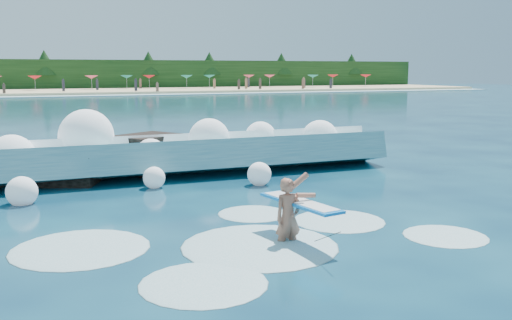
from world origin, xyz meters
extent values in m
plane|color=#071F38|center=(0.00, 0.00, 0.00)|extent=(200.00, 200.00, 0.00)
cube|color=tan|center=(0.00, 78.00, 0.20)|extent=(140.00, 20.00, 0.40)
cube|color=silver|center=(0.00, 67.00, 0.04)|extent=(140.00, 5.00, 0.08)
cube|color=black|center=(0.00, 88.00, 2.50)|extent=(140.00, 4.00, 5.00)
cube|color=teal|center=(-1.15, 7.32, 0.46)|extent=(18.49, 2.81, 1.54)
cube|color=white|center=(-1.15, 8.12, 0.92)|extent=(18.49, 1.30, 0.72)
cube|color=black|center=(-2.53, 7.05, 0.36)|extent=(2.25, 2.03, 1.02)
cube|color=black|center=(0.17, 8.25, 0.50)|extent=(2.59, 2.46, 1.43)
imported|color=#A5644D|center=(0.98, -0.88, 0.51)|extent=(0.60, 0.43, 1.56)
cube|color=blue|center=(1.26, -0.83, 0.78)|extent=(0.84, 2.19, 0.05)
cube|color=white|center=(1.26, -0.83, 0.80)|extent=(0.72, 2.00, 0.05)
cylinder|color=black|center=(1.16, -2.08, 0.45)|extent=(0.01, 0.91, 0.43)
sphere|color=white|center=(-3.99, 7.26, 0.81)|extent=(1.38, 1.38, 1.38)
sphere|color=white|center=(-1.81, 7.93, 1.28)|extent=(1.73, 1.73, 1.73)
sphere|color=white|center=(0.01, 7.01, 0.74)|extent=(0.99, 0.99, 0.99)
sphere|color=white|center=(2.07, 7.44, 1.08)|extent=(1.37, 1.37, 1.37)
sphere|color=white|center=(4.12, 7.90, 1.00)|extent=(1.11, 1.11, 1.11)
sphere|color=white|center=(6.20, 7.34, 0.92)|extent=(1.32, 1.32, 1.32)
sphere|color=white|center=(-3.78, 4.71, 0.31)|extent=(0.78, 0.78, 0.78)
sphere|color=white|center=(-0.26, 5.38, 0.30)|extent=(0.64, 0.64, 0.64)
sphere|color=white|center=(2.68, 4.60, 0.33)|extent=(0.71, 0.71, 0.71)
ellipsoid|color=silver|center=(0.40, -0.82, 0.00)|extent=(3.06, 3.06, 0.15)
ellipsoid|color=silver|center=(-1.18, -2.28, 0.00)|extent=(2.08, 2.08, 0.10)
ellipsoid|color=silver|center=(2.76, 0.20, 0.00)|extent=(2.07, 2.07, 0.10)
ellipsoid|color=silver|center=(-2.80, 0.34, 0.00)|extent=(2.63, 2.63, 0.13)
ellipsoid|color=silver|center=(1.23, 1.54, 0.00)|extent=(1.67, 1.67, 0.08)
ellipsoid|color=silver|center=(4.16, -1.66, 0.00)|extent=(1.71, 1.71, 0.09)
cone|color=red|center=(-1.37, 79.73, 2.25)|extent=(2.00, 2.00, 0.50)
cone|color=#E2425F|center=(6.78, 80.64, 2.25)|extent=(2.00, 2.00, 0.50)
cone|color=#147D72|center=(12.39, 82.20, 2.25)|extent=(2.00, 2.00, 0.50)
cone|color=red|center=(16.05, 82.35, 2.25)|extent=(2.00, 2.00, 0.50)
cone|color=#147D72|center=(21.81, 80.56, 2.25)|extent=(2.00, 2.00, 0.50)
cone|color=#147D72|center=(26.30, 82.41, 2.25)|extent=(2.00, 2.00, 0.50)
cone|color=#E2425F|center=(33.21, 81.63, 2.25)|extent=(2.00, 2.00, 0.50)
cone|color=#E2425F|center=(37.15, 81.74, 2.25)|extent=(2.00, 2.00, 0.50)
cone|color=#147D72|center=(43.50, 77.57, 2.25)|extent=(2.00, 2.00, 0.50)
cone|color=red|center=(48.85, 79.96, 2.25)|extent=(2.00, 2.00, 0.50)
cone|color=red|center=(55.25, 79.12, 2.25)|extent=(2.00, 2.00, 0.50)
cube|color=#8C664C|center=(-0.61, 75.99, 1.19)|extent=(0.35, 0.22, 1.58)
cube|color=#8C664C|center=(12.39, 72.00, 1.19)|extent=(0.35, 0.22, 1.58)
cube|color=brown|center=(47.48, 68.63, 0.80)|extent=(0.35, 0.22, 1.44)
cube|color=#3F332D|center=(54.69, 69.60, 0.79)|extent=(0.35, 0.22, 1.41)
cube|color=#8C664C|center=(27.95, 77.79, 1.13)|extent=(0.35, 0.22, 1.46)
cube|color=#262633|center=(-3.89, 80.71, 1.20)|extent=(0.35, 0.22, 1.60)
cube|color=brown|center=(2.31, 72.97, 1.20)|extent=(0.35, 0.22, 1.59)
cube|color=#3F332D|center=(21.27, 72.39, 1.15)|extent=(0.35, 0.22, 1.51)
cube|color=brown|center=(13.94, 78.78, 1.13)|extent=(0.35, 0.22, 1.47)
cube|color=#3F332D|center=(47.90, 77.75, 1.09)|extent=(0.35, 0.22, 1.39)
cube|color=#8C664C|center=(26.68, 81.51, 1.12)|extent=(0.35, 0.22, 1.44)
cube|color=#262633|center=(2.31, 79.23, 1.21)|extent=(0.35, 0.22, 1.62)
cube|color=brown|center=(11.76, 76.40, 1.16)|extent=(0.35, 0.22, 1.52)
cube|color=#262633|center=(33.41, 71.29, 1.10)|extent=(0.35, 0.22, 1.40)
camera|label=1|loc=(-3.70, -10.54, 3.35)|focal=40.00mm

